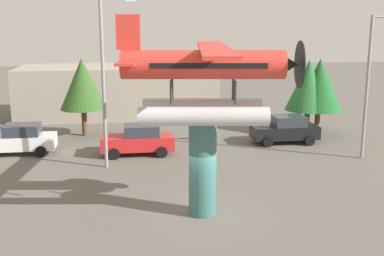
{
  "coord_description": "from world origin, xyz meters",
  "views": [
    {
      "loc": [
        -2.96,
        -17.95,
        7.58
      ],
      "look_at": [
        0.0,
        3.0,
        2.9
      ],
      "focal_mm": 44.87,
      "sensor_mm": 36.0,
      "label": 1
    }
  ],
  "objects_px": {
    "car_near_white": "(20,139)",
    "tree_far_east": "(319,85)",
    "streetlight_secondary": "(371,77)",
    "tree_center_back": "(309,85)",
    "display_pedestal": "(203,168)",
    "tree_east": "(83,84)",
    "storefront_building": "(118,91)",
    "floatplane_monument": "(206,77)",
    "car_far_black": "(286,129)",
    "streetlight_primary": "(106,72)",
    "car_mid_red": "(138,140)"
  },
  "relations": [
    {
      "from": "display_pedestal",
      "to": "storefront_building",
      "type": "bearing_deg",
      "value": 99.01
    },
    {
      "from": "floatplane_monument",
      "to": "streetlight_primary",
      "type": "height_order",
      "value": "streetlight_primary"
    },
    {
      "from": "car_mid_red",
      "to": "tree_center_back",
      "type": "bearing_deg",
      "value": -162.72
    },
    {
      "from": "storefront_building",
      "to": "streetlight_secondary",
      "type": "bearing_deg",
      "value": -47.41
    },
    {
      "from": "car_near_white",
      "to": "tree_far_east",
      "type": "relative_size",
      "value": 0.81
    },
    {
      "from": "display_pedestal",
      "to": "tree_east",
      "type": "bearing_deg",
      "value": 111.45
    },
    {
      "from": "car_mid_red",
      "to": "streetlight_secondary",
      "type": "bearing_deg",
      "value": 168.74
    },
    {
      "from": "display_pedestal",
      "to": "tree_far_east",
      "type": "distance_m",
      "value": 16.4
    },
    {
      "from": "tree_center_back",
      "to": "display_pedestal",
      "type": "bearing_deg",
      "value": -125.97
    },
    {
      "from": "display_pedestal",
      "to": "streetlight_primary",
      "type": "xyz_separation_m",
      "value": [
        -3.87,
        7.02,
        3.13
      ]
    },
    {
      "from": "car_far_black",
      "to": "tree_east",
      "type": "relative_size",
      "value": 0.8
    },
    {
      "from": "streetlight_primary",
      "to": "streetlight_secondary",
      "type": "bearing_deg",
      "value": -0.97
    },
    {
      "from": "streetlight_primary",
      "to": "tree_far_east",
      "type": "relative_size",
      "value": 1.69
    },
    {
      "from": "car_far_black",
      "to": "tree_center_back",
      "type": "xyz_separation_m",
      "value": [
        2.26,
        2.18,
        2.51
      ]
    },
    {
      "from": "floatplane_monument",
      "to": "streetlight_primary",
      "type": "relative_size",
      "value": 1.18
    },
    {
      "from": "car_far_black",
      "to": "tree_far_east",
      "type": "relative_size",
      "value": 0.81
    },
    {
      "from": "floatplane_monument",
      "to": "streetlight_secondary",
      "type": "bearing_deg",
      "value": 41.11
    },
    {
      "from": "tree_far_east",
      "to": "streetlight_secondary",
      "type": "bearing_deg",
      "value": -86.17
    },
    {
      "from": "display_pedestal",
      "to": "tree_center_back",
      "type": "height_order",
      "value": "tree_center_back"
    },
    {
      "from": "streetlight_secondary",
      "to": "storefront_building",
      "type": "bearing_deg",
      "value": 132.59
    },
    {
      "from": "car_near_white",
      "to": "car_far_black",
      "type": "bearing_deg",
      "value": -178.76
    },
    {
      "from": "car_near_white",
      "to": "tree_east",
      "type": "bearing_deg",
      "value": -128.91
    },
    {
      "from": "tree_east",
      "to": "tree_far_east",
      "type": "bearing_deg",
      "value": -6.47
    },
    {
      "from": "floatplane_monument",
      "to": "streetlight_secondary",
      "type": "relative_size",
      "value": 1.31
    },
    {
      "from": "tree_east",
      "to": "tree_far_east",
      "type": "distance_m",
      "value": 15.95
    },
    {
      "from": "floatplane_monument",
      "to": "car_mid_red",
      "type": "height_order",
      "value": "floatplane_monument"
    },
    {
      "from": "tree_far_east",
      "to": "floatplane_monument",
      "type": "bearing_deg",
      "value": -127.82
    },
    {
      "from": "car_near_white",
      "to": "car_mid_red",
      "type": "bearing_deg",
      "value": 170.98
    },
    {
      "from": "car_far_black",
      "to": "floatplane_monument",
      "type": "bearing_deg",
      "value": 56.99
    },
    {
      "from": "streetlight_primary",
      "to": "storefront_building",
      "type": "height_order",
      "value": "streetlight_primary"
    },
    {
      "from": "car_near_white",
      "to": "car_mid_red",
      "type": "relative_size",
      "value": 1.0
    },
    {
      "from": "car_near_white",
      "to": "car_far_black",
      "type": "relative_size",
      "value": 1.0
    },
    {
      "from": "car_mid_red",
      "to": "car_far_black",
      "type": "height_order",
      "value": "same"
    },
    {
      "from": "car_mid_red",
      "to": "floatplane_monument",
      "type": "bearing_deg",
      "value": 104.37
    },
    {
      "from": "floatplane_monument",
      "to": "car_far_black",
      "type": "distance_m",
      "value": 13.67
    },
    {
      "from": "streetlight_primary",
      "to": "streetlight_secondary",
      "type": "xyz_separation_m",
      "value": [
        14.37,
        -0.24,
        -0.45
      ]
    },
    {
      "from": "streetlight_secondary",
      "to": "display_pedestal",
      "type": "bearing_deg",
      "value": -147.18
    },
    {
      "from": "car_near_white",
      "to": "streetlight_secondary",
      "type": "xyz_separation_m",
      "value": [
        19.65,
        -3.64,
        3.74
      ]
    },
    {
      "from": "car_far_black",
      "to": "tree_east",
      "type": "bearing_deg",
      "value": -16.68
    },
    {
      "from": "display_pedestal",
      "to": "storefront_building",
      "type": "xyz_separation_m",
      "value": [
        -3.49,
        22.0,
        0.09
      ]
    },
    {
      "from": "floatplane_monument",
      "to": "tree_center_back",
      "type": "distance_m",
      "value": 16.08
    },
    {
      "from": "tree_east",
      "to": "tree_far_east",
      "type": "height_order",
      "value": "tree_east"
    },
    {
      "from": "car_far_black",
      "to": "streetlight_primary",
      "type": "xyz_separation_m",
      "value": [
        -11.0,
        -3.75,
        4.18
      ]
    },
    {
      "from": "display_pedestal",
      "to": "floatplane_monument",
      "type": "height_order",
      "value": "floatplane_monument"
    },
    {
      "from": "car_far_black",
      "to": "streetlight_primary",
      "type": "distance_m",
      "value": 12.35
    },
    {
      "from": "car_mid_red",
      "to": "streetlight_primary",
      "type": "relative_size",
      "value": 0.48
    },
    {
      "from": "tree_center_back",
      "to": "floatplane_monument",
      "type": "bearing_deg",
      "value": -125.55
    },
    {
      "from": "car_mid_red",
      "to": "car_far_black",
      "type": "relative_size",
      "value": 1.0
    },
    {
      "from": "car_mid_red",
      "to": "tree_east",
      "type": "bearing_deg",
      "value": -56.71
    },
    {
      "from": "streetlight_secondary",
      "to": "tree_center_back",
      "type": "height_order",
      "value": "streetlight_secondary"
    }
  ]
}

